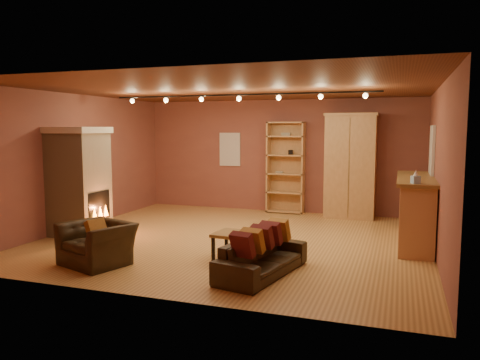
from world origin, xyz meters
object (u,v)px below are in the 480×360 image
at_px(bookcase, 286,167).
at_px(loveseat, 262,250).
at_px(coffee_table, 233,237).
at_px(armoire, 350,166).
at_px(bar_counter, 415,210).
at_px(armchair, 97,236).
at_px(fireplace, 79,181).

distance_m(bookcase, loveseat, 5.17).
relative_size(bookcase, coffee_table, 3.62).
height_order(armoire, bar_counter, armoire).
xyz_separation_m(armchair, coffee_table, (1.90, 0.93, -0.06)).
height_order(bookcase, armchair, bookcase).
bearing_deg(bookcase, coffee_table, -87.43).
xyz_separation_m(bookcase, loveseat, (0.86, -5.03, -0.79)).
xyz_separation_m(fireplace, bookcase, (3.27, 3.73, 0.09)).
height_order(fireplace, armoire, armoire).
height_order(bar_counter, coffee_table, bar_counter).
bearing_deg(coffee_table, bar_counter, 36.86).
xyz_separation_m(bar_counter, armchair, (-4.67, -3.01, -0.18)).
bearing_deg(bar_counter, bookcase, 141.68).
distance_m(armoire, loveseat, 4.97).
bearing_deg(armchair, bookcase, 90.99).
bearing_deg(bar_counter, fireplace, -167.52).
relative_size(bookcase, loveseat, 1.27).
height_order(fireplace, coffee_table, fireplace).
bearing_deg(armchair, loveseat, 25.91).
distance_m(fireplace, bar_counter, 6.41).
xyz_separation_m(fireplace, loveseat, (4.12, -1.30, -0.70)).
relative_size(fireplace, bookcase, 0.94).
relative_size(fireplace, coffee_table, 3.40).
distance_m(fireplace, armchair, 2.35).
relative_size(armoire, coffee_table, 3.92).
distance_m(bookcase, coffee_table, 4.50).
relative_size(fireplace, armchair, 1.85).
height_order(bar_counter, armchair, bar_counter).
height_order(fireplace, bookcase, bookcase).
relative_size(fireplace, loveseat, 1.19).
xyz_separation_m(fireplace, coffee_table, (3.47, -0.70, -0.69)).
bearing_deg(bar_counter, armchair, -147.19).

